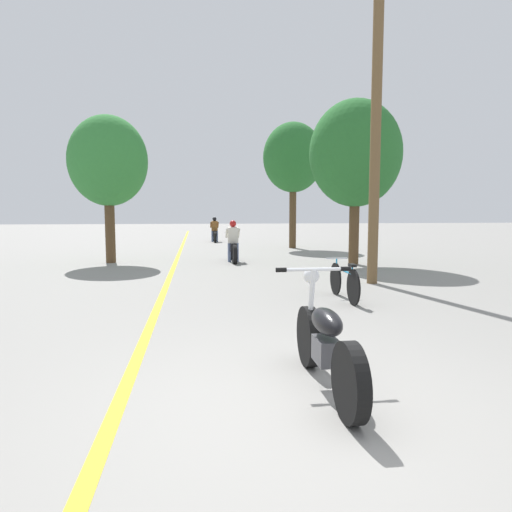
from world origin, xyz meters
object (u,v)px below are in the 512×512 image
(roadside_tree_right_near, at_px, (356,154))
(motorcycle_rider_lead, at_px, (233,246))
(utility_pole, at_px, (376,125))
(bicycle_parked, at_px, (344,281))
(roadside_tree_left, at_px, (108,162))
(roadside_tree_right_far, at_px, (293,158))
(motorcycle_rider_far, at_px, (215,232))
(motorcycle_foreground, at_px, (325,344))

(roadside_tree_right_near, height_order, motorcycle_rider_lead, roadside_tree_right_near)
(utility_pole, height_order, bicycle_parked, utility_pole)
(roadside_tree_right_near, distance_m, roadside_tree_left, 8.00)
(utility_pole, bearing_deg, motorcycle_rider_lead, 119.56)
(roadside_tree_right_far, bearing_deg, motorcycle_rider_lead, -120.47)
(roadside_tree_right_far, distance_m, motorcycle_rider_lead, 7.31)
(roadside_tree_left, bearing_deg, motorcycle_rider_far, 69.14)
(roadside_tree_right_near, xyz_separation_m, motorcycle_rider_lead, (-3.79, 1.27, -2.98))
(utility_pole, relative_size, motorcycle_rider_lead, 3.54)
(utility_pole, relative_size, motorcycle_foreground, 3.52)
(motorcycle_foreground, bearing_deg, motorcycle_rider_far, 90.51)
(roadside_tree_right_near, distance_m, roadside_tree_right_far, 6.81)
(motorcycle_foreground, relative_size, bicycle_parked, 1.18)
(motorcycle_rider_lead, bearing_deg, motorcycle_rider_far, 91.17)
(roadside_tree_right_near, bearing_deg, bicycle_parked, -111.16)
(utility_pole, relative_size, roadside_tree_left, 1.49)
(roadside_tree_right_far, bearing_deg, motorcycle_foreground, -100.98)
(motorcycle_foreground, bearing_deg, utility_pole, 64.59)
(roadside_tree_right_near, height_order, roadside_tree_right_far, roadside_tree_right_far)
(roadside_tree_left, distance_m, motorcycle_rider_far, 11.17)
(motorcycle_rider_far, bearing_deg, roadside_tree_right_near, -70.97)
(roadside_tree_left, bearing_deg, roadside_tree_right_far, 35.81)
(utility_pole, bearing_deg, roadside_tree_left, 142.55)
(roadside_tree_right_near, bearing_deg, utility_pole, -103.16)
(motorcycle_rider_far, bearing_deg, utility_pole, -78.62)
(utility_pole, height_order, motorcycle_rider_lead, utility_pole)
(roadside_tree_left, bearing_deg, bicycle_parked, -51.96)
(roadside_tree_left, bearing_deg, motorcycle_rider_lead, -3.16)
(utility_pole, bearing_deg, motorcycle_rider_far, 101.38)
(utility_pole, xyz_separation_m, roadside_tree_right_far, (0.33, 10.59, 0.46))
(roadside_tree_right_near, xyz_separation_m, roadside_tree_left, (-7.86, 1.50, -0.19))
(bicycle_parked, bearing_deg, roadside_tree_left, 128.04)
(utility_pole, xyz_separation_m, bicycle_parked, (-1.32, -1.88, -3.32))
(roadside_tree_right_far, distance_m, motorcycle_foreground, 17.44)
(roadside_tree_left, distance_m, motorcycle_foreground, 12.50)
(roadside_tree_right_near, xyz_separation_m, roadside_tree_right_far, (-0.57, 6.76, 0.63))
(roadside_tree_right_near, relative_size, motorcycle_rider_far, 2.52)
(utility_pole, height_order, motorcycle_rider_far, utility_pole)
(roadside_tree_right_far, height_order, motorcycle_rider_far, roadside_tree_right_far)
(roadside_tree_right_near, bearing_deg, motorcycle_foreground, -110.92)
(motorcycle_rider_lead, bearing_deg, utility_pole, -60.44)
(bicycle_parked, bearing_deg, utility_pole, 55.04)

